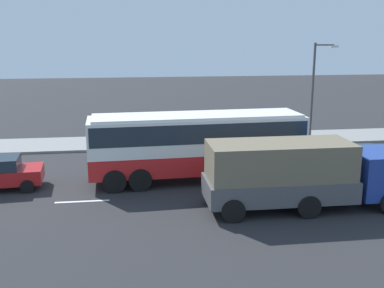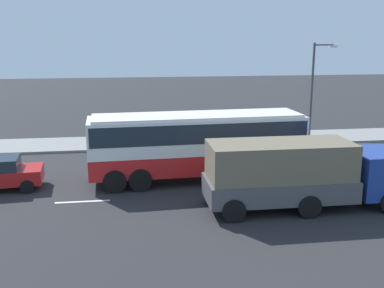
{
  "view_description": "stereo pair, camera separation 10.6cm",
  "coord_description": "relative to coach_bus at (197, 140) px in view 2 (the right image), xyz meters",
  "views": [
    {
      "loc": [
        -1.63,
        -21.98,
        7.21
      ],
      "look_at": [
        1.34,
        -0.17,
        1.96
      ],
      "focal_mm": 42.53,
      "sensor_mm": 36.0,
      "label": 1
    },
    {
      "loc": [
        -1.73,
        -21.97,
        7.21
      ],
      "look_at": [
        1.34,
        -0.17,
        1.96
      ],
      "focal_mm": 42.53,
      "sensor_mm": 36.0,
      "label": 2
    }
  ],
  "objects": [
    {
      "name": "cargo_truck",
      "position": [
        3.74,
        -4.42,
        -0.53
      ],
      "size": [
        8.47,
        2.67,
        2.9
      ],
      "rotation": [
        0.0,
        0.0,
        0.0
      ],
      "color": "navy",
      "rests_on": "ground_plane"
    },
    {
      "name": "pedestrian_near_curb",
      "position": [
        0.48,
        7.61,
        -1.03
      ],
      "size": [
        0.32,
        0.32,
        1.62
      ],
      "rotation": [
        0.0,
        0.0,
        5.93
      ],
      "color": "#38334C",
      "rests_on": "sidewalk_curb"
    },
    {
      "name": "coach_bus",
      "position": [
        0.0,
        0.0,
        0.0
      ],
      "size": [
        10.9,
        3.18,
        3.4
      ],
      "rotation": [
        0.0,
        0.0,
        0.05
      ],
      "color": "red",
      "rests_on": "ground_plane"
    },
    {
      "name": "street_lamp",
      "position": [
        9.13,
        7.28,
        1.84
      ],
      "size": [
        1.65,
        0.24,
        6.62
      ],
      "color": "#47474C",
      "rests_on": "sidewalk_curb"
    },
    {
      "name": "lane_centreline",
      "position": [
        -4.51,
        -2.44,
        -2.11
      ],
      "size": [
        26.29,
        0.16,
        0.01
      ],
      "color": "white",
      "rests_on": "ground_plane"
    },
    {
      "name": "car_black_sedan",
      "position": [
        8.6,
        -0.28,
        -1.31
      ],
      "size": [
        4.55,
        2.02,
        1.49
      ],
      "rotation": [
        0.0,
        0.0,
        -0.01
      ],
      "color": "black",
      "rests_on": "ground_plane"
    },
    {
      "name": "sidewalk_curb",
      "position": [
        -1.64,
        8.52,
        -2.04
      ],
      "size": [
        80.0,
        4.0,
        0.15
      ],
      "primitive_type": "cube",
      "color": "gray",
      "rests_on": "ground_plane"
    },
    {
      "name": "ground_plane",
      "position": [
        -1.64,
        -0.08,
        -2.11
      ],
      "size": [
        120.0,
        120.0,
        0.0
      ],
      "primitive_type": "plane",
      "color": "#28282B"
    },
    {
      "name": "pedestrian_at_crossing",
      "position": [
        -1.63,
        8.45,
        -1.07
      ],
      "size": [
        0.32,
        0.32,
        1.57
      ],
      "rotation": [
        0.0,
        0.0,
        2.74
      ],
      "color": "#38334C",
      "rests_on": "sidewalk_curb"
    }
  ]
}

